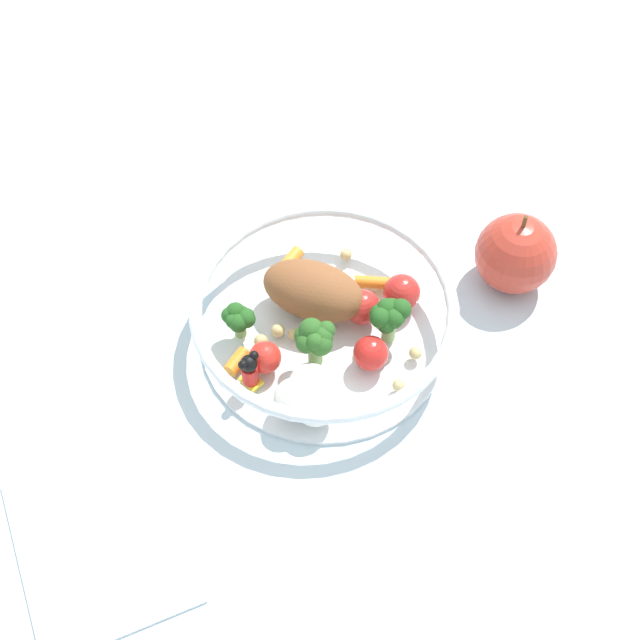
# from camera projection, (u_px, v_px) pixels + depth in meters

# --- Properties ---
(ground_plane) EXTENTS (2.40, 2.40, 0.00)m
(ground_plane) POSITION_uv_depth(u_px,v_px,m) (319.00, 330.00, 0.78)
(ground_plane) COLOR silver
(food_container) EXTENTS (0.23, 0.23, 0.06)m
(food_container) POSITION_uv_depth(u_px,v_px,m) (320.00, 327.00, 0.74)
(food_container) COLOR white
(food_container) RESTS_ON ground_plane
(loose_apple) EXTENTS (0.07, 0.07, 0.08)m
(loose_apple) POSITION_uv_depth(u_px,v_px,m) (516.00, 254.00, 0.78)
(loose_apple) COLOR #BC3828
(loose_apple) RESTS_ON ground_plane
(folded_napkin) EXTENTS (0.16, 0.14, 0.01)m
(folded_napkin) POSITION_uv_depth(u_px,v_px,m) (100.00, 541.00, 0.66)
(folded_napkin) COLOR white
(folded_napkin) RESTS_ON ground_plane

